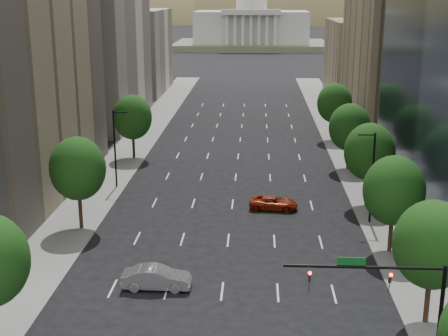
% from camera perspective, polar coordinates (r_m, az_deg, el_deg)
% --- Properties ---
extents(sidewalk_left, '(6.00, 200.00, 0.15)m').
position_cam_1_polar(sidewalk_left, '(68.35, -12.33, -2.96)').
color(sidewalk_left, slate).
rests_on(sidewalk_left, ground).
extents(sidewalk_right, '(6.00, 200.00, 0.15)m').
position_cam_1_polar(sidewalk_right, '(67.27, 14.12, -3.39)').
color(sidewalk_right, slate).
rests_on(sidewalk_right, ground).
extents(midrise_cream_left, '(14.00, 30.00, 35.00)m').
position_cam_1_polar(midrise_cream_left, '(108.93, -11.88, 13.30)').
color(midrise_cream_left, beige).
rests_on(midrise_cream_left, ground).
extents(filler_left, '(14.00, 26.00, 18.00)m').
position_cam_1_polar(filler_left, '(141.60, -8.30, 10.52)').
color(filler_left, beige).
rests_on(filler_left, ground).
extents(parking_tan_right, '(14.00, 30.00, 30.00)m').
position_cam_1_polar(parking_tan_right, '(105.04, 15.77, 11.60)').
color(parking_tan_right, '#8C7759').
rests_on(parking_tan_right, ground).
extents(filler_right, '(14.00, 26.00, 16.00)m').
position_cam_1_polar(filler_right, '(137.91, 12.61, 9.75)').
color(filler_right, '#8C7759').
rests_on(filler_right, ground).
extents(tree_right_1, '(5.20, 5.20, 8.75)m').
position_cam_1_polar(tree_right_1, '(43.11, 18.56, -6.68)').
color(tree_right_1, '#382316').
rests_on(tree_right_1, ground).
extents(tree_right_2, '(5.20, 5.20, 8.61)m').
position_cam_1_polar(tree_right_2, '(54.11, 15.29, -2.00)').
color(tree_right_2, '#382316').
rests_on(tree_right_2, ground).
extents(tree_right_3, '(5.20, 5.20, 8.89)m').
position_cam_1_polar(tree_right_3, '(65.35, 13.17, 1.44)').
color(tree_right_3, '#382316').
rests_on(tree_right_3, ground).
extents(tree_right_4, '(5.20, 5.20, 8.46)m').
position_cam_1_polar(tree_right_4, '(78.91, 11.44, 3.66)').
color(tree_right_4, '#382316').
rests_on(tree_right_4, ground).
extents(tree_right_5, '(5.20, 5.20, 8.75)m').
position_cam_1_polar(tree_right_5, '(94.43, 10.09, 5.87)').
color(tree_right_5, '#382316').
rests_on(tree_right_5, ground).
extents(tree_left_1, '(5.20, 5.20, 8.97)m').
position_cam_1_polar(tree_left_1, '(58.88, -13.25, -0.06)').
color(tree_left_1, '#382316').
rests_on(tree_left_1, ground).
extents(tree_left_2, '(5.20, 5.20, 8.68)m').
position_cam_1_polar(tree_left_2, '(83.54, -8.38, 4.62)').
color(tree_left_2, '#382316').
rests_on(tree_left_2, ground).
extents(streetlight_rn, '(1.70, 0.20, 9.00)m').
position_cam_1_polar(streetlight_rn, '(60.78, 13.38, -0.67)').
color(streetlight_rn, black).
rests_on(streetlight_rn, ground).
extents(streetlight_ln, '(1.70, 0.20, 9.00)m').
position_cam_1_polar(streetlight_ln, '(71.19, -9.92, 1.92)').
color(streetlight_ln, black).
rests_on(streetlight_ln, ground).
extents(traffic_signal, '(9.12, 0.40, 7.38)m').
position_cam_1_polar(traffic_signal, '(37.20, 15.65, -11.08)').
color(traffic_signal, black).
rests_on(traffic_signal, ground).
extents(capitol, '(60.00, 40.00, 35.20)m').
position_cam_1_polar(capitol, '(252.41, 2.52, 12.81)').
color(capitol, '#596647').
rests_on(capitol, ground).
extents(foothills, '(720.00, 413.00, 263.00)m').
position_cam_1_polar(foothills, '(605.54, 6.13, 10.07)').
color(foothills, olive).
rests_on(foothills, ground).
extents(car_silver, '(5.23, 1.85, 1.72)m').
position_cam_1_polar(car_silver, '(47.96, -6.20, -9.96)').
color(car_silver, gray).
rests_on(car_silver, ground).
extents(car_red_far, '(5.16, 2.74, 1.38)m').
position_cam_1_polar(car_red_far, '(64.49, 4.55, -3.20)').
color(car_red_far, maroon).
rests_on(car_red_far, ground).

